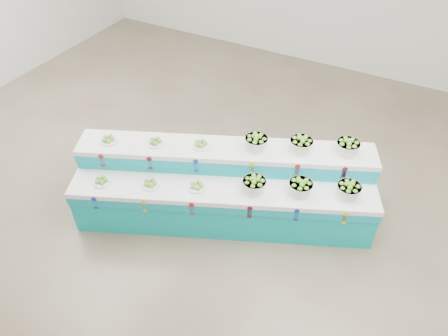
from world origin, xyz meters
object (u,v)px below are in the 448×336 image
at_px(display_stand, 224,188).
at_px(basket_lower_left, 254,185).
at_px(basket_upper_right, 348,147).
at_px(plate_upper_mid, 155,141).

xyz_separation_m(display_stand, basket_lower_left, (0.47, -0.07, 0.32)).
relative_size(display_stand, basket_lower_left, 13.22).
height_order(display_stand, basket_upper_right, basket_upper_right).
height_order(display_stand, basket_lower_left, display_stand).
height_order(plate_upper_mid, basket_upper_right, basket_upper_right).
bearing_deg(display_stand, basket_upper_right, 8.92).
relative_size(display_stand, basket_upper_right, 13.22).
relative_size(plate_upper_mid, basket_upper_right, 0.78).
bearing_deg(display_stand, plate_upper_mid, 165.20).
xyz_separation_m(display_stand, plate_upper_mid, (-0.97, -0.15, 0.55)).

